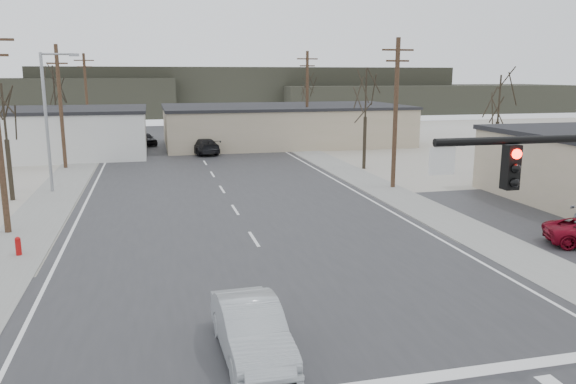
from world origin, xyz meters
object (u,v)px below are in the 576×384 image
at_px(sedan_crossing, 251,330).
at_px(car_far_a, 202,146).
at_px(fire_hydrant, 18,246).
at_px(car_far_b, 145,139).

height_order(sedan_crossing, car_far_a, car_far_a).
xyz_separation_m(fire_hydrant, car_far_a, (10.50, 29.69, 0.37)).
distance_m(sedan_crossing, car_far_a, 40.76).
height_order(sedan_crossing, car_far_b, sedan_crossing).
height_order(fire_hydrant, car_far_a, car_far_a).
xyz_separation_m(sedan_crossing, car_far_a, (2.35, 40.69, 0.01)).
bearing_deg(fire_hydrant, car_far_a, 70.52).
xyz_separation_m(car_far_a, car_far_b, (-5.51, 8.51, -0.07)).
distance_m(fire_hydrant, car_far_b, 38.52).
bearing_deg(car_far_b, fire_hydrant, -118.65).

